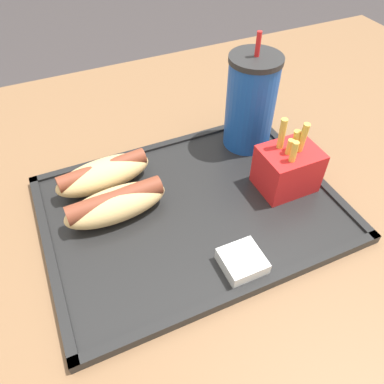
{
  "coord_description": "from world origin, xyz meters",
  "views": [
    {
      "loc": [
        -0.16,
        -0.35,
        1.17
      ],
      "look_at": [
        -0.02,
        -0.03,
        0.8
      ],
      "focal_mm": 35.0,
      "sensor_mm": 36.0,
      "label": 1
    }
  ],
  "objects_px": {
    "hot_dog_far": "(103,174)",
    "sauce_cup_mayo": "(243,261)",
    "soda_cup": "(251,103)",
    "fries_carton": "(288,168)",
    "hot_dog_near": "(117,206)"
  },
  "relations": [
    {
      "from": "hot_dog_far",
      "to": "sauce_cup_mayo",
      "type": "height_order",
      "value": "hot_dog_far"
    },
    {
      "from": "hot_dog_far",
      "to": "hot_dog_near",
      "type": "relative_size",
      "value": 1.01
    },
    {
      "from": "hot_dog_far",
      "to": "soda_cup",
      "type": "bearing_deg",
      "value": 1.48
    },
    {
      "from": "hot_dog_near",
      "to": "sauce_cup_mayo",
      "type": "xyz_separation_m",
      "value": [
        0.12,
        -0.14,
        -0.01
      ]
    },
    {
      "from": "fries_carton",
      "to": "sauce_cup_mayo",
      "type": "height_order",
      "value": "fries_carton"
    },
    {
      "from": "hot_dog_far",
      "to": "hot_dog_near",
      "type": "xyz_separation_m",
      "value": [
        -0.0,
        -0.07,
        0.0
      ]
    },
    {
      "from": "soda_cup",
      "to": "sauce_cup_mayo",
      "type": "distance_m",
      "value": 0.26
    },
    {
      "from": "soda_cup",
      "to": "hot_dog_far",
      "type": "distance_m",
      "value": 0.25
    },
    {
      "from": "soda_cup",
      "to": "sauce_cup_mayo",
      "type": "height_order",
      "value": "soda_cup"
    },
    {
      "from": "soda_cup",
      "to": "fries_carton",
      "type": "relative_size",
      "value": 1.66
    },
    {
      "from": "soda_cup",
      "to": "hot_dog_near",
      "type": "height_order",
      "value": "soda_cup"
    },
    {
      "from": "hot_dog_near",
      "to": "sauce_cup_mayo",
      "type": "height_order",
      "value": "hot_dog_near"
    },
    {
      "from": "soda_cup",
      "to": "hot_dog_far",
      "type": "relative_size",
      "value": 1.28
    },
    {
      "from": "soda_cup",
      "to": "fries_carton",
      "type": "height_order",
      "value": "soda_cup"
    },
    {
      "from": "fries_carton",
      "to": "sauce_cup_mayo",
      "type": "distance_m",
      "value": 0.16
    }
  ]
}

